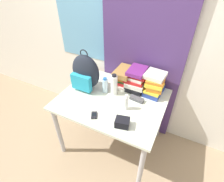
% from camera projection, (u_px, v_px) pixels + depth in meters
% --- Properties ---
extents(ground_plane, '(12.00, 12.00, 0.00)m').
position_uv_depth(ground_plane, '(95.00, 171.00, 2.03)').
color(ground_plane, '#9E8466').
extents(wall_back, '(6.00, 0.06, 2.50)m').
position_uv_depth(wall_back, '(132.00, 38.00, 1.95)').
color(wall_back, silver).
rests_on(wall_back, ground_plane).
extents(curtain_blue, '(0.94, 0.04, 2.50)m').
position_uv_depth(curtain_blue, '(143.00, 42.00, 1.86)').
color(curtain_blue, '#4C336B').
rests_on(curtain_blue, ground_plane).
extents(desk, '(1.11, 0.88, 0.77)m').
position_uv_depth(desk, '(112.00, 105.00, 1.93)').
color(desk, silver).
rests_on(desk, ground_plane).
extents(backpack, '(0.33, 0.21, 0.46)m').
position_uv_depth(backpack, '(85.00, 73.00, 1.92)').
color(backpack, '#1E232D').
rests_on(backpack, desk).
extents(book_stack_left, '(0.21, 0.28, 0.20)m').
position_uv_depth(book_stack_left, '(123.00, 77.00, 2.01)').
color(book_stack_left, silver).
rests_on(book_stack_left, desk).
extents(book_stack_center, '(0.24, 0.27, 0.25)m').
position_uv_depth(book_stack_center, '(137.00, 80.00, 1.95)').
color(book_stack_center, black).
rests_on(book_stack_center, desk).
extents(book_stack_right, '(0.22, 0.27, 0.25)m').
position_uv_depth(book_stack_right, '(155.00, 84.00, 1.87)').
color(book_stack_right, navy).
rests_on(book_stack_right, desk).
extents(water_bottle, '(0.06, 0.06, 0.18)m').
position_uv_depth(water_bottle, '(105.00, 85.00, 1.91)').
color(water_bottle, silver).
rests_on(water_bottle, desk).
extents(sports_bottle, '(0.07, 0.07, 0.25)m').
position_uv_depth(sports_bottle, '(114.00, 85.00, 1.86)').
color(sports_bottle, white).
rests_on(sports_bottle, desk).
extents(sunscreen_bottle, '(0.04, 0.04, 0.17)m').
position_uv_depth(sunscreen_bottle, '(126.00, 102.00, 1.70)').
color(sunscreen_bottle, white).
rests_on(sunscreen_bottle, desk).
extents(cell_phone, '(0.09, 0.11, 0.02)m').
position_uv_depth(cell_phone, '(94.00, 115.00, 1.66)').
color(cell_phone, black).
rests_on(cell_phone, desk).
extents(sunglasses_case, '(0.16, 0.07, 0.04)m').
position_uv_depth(sunglasses_case, '(137.00, 99.00, 1.83)').
color(sunglasses_case, '#47474C').
rests_on(sunglasses_case, desk).
extents(camera_pouch, '(0.14, 0.13, 0.08)m').
position_uv_depth(camera_pouch, '(122.00, 122.00, 1.55)').
color(camera_pouch, black).
rests_on(camera_pouch, desk).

